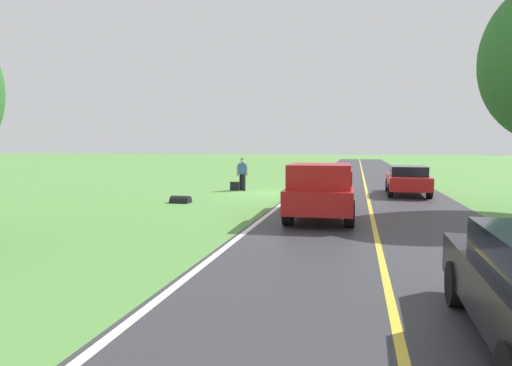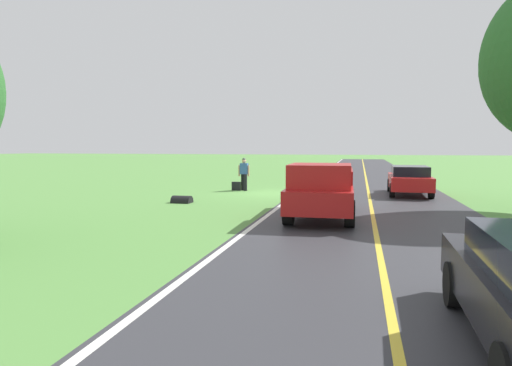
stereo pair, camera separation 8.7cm
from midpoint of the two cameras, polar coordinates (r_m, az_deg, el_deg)
ground_plane at (r=22.02m, az=1.60°, el=-1.37°), size 200.00×200.00×0.00m
road_surface at (r=21.61m, az=14.12°, el=-1.63°), size 7.36×120.00×0.00m
lane_edge_line at (r=21.81m, az=4.89°, el=-1.43°), size 0.16×117.60×0.00m
lane_centre_line at (r=21.61m, az=14.12°, el=-1.62°), size 0.14×117.60×0.00m
hitchhiker_walking at (r=23.43m, az=-1.85°, el=1.41°), size 0.62×0.52×1.75m
suitcase_carried at (r=23.53m, az=-2.89°, el=-0.41°), size 0.47×0.21×0.46m
pickup_truck_passing at (r=14.54m, az=8.25°, el=-0.78°), size 2.21×5.45×1.82m
sedan_near_oncoming at (r=22.62m, az=18.92°, el=0.45°), size 2.02×4.45×1.41m
drainage_culvert at (r=18.70m, az=-9.85°, el=-2.55°), size 0.80×0.60×0.60m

